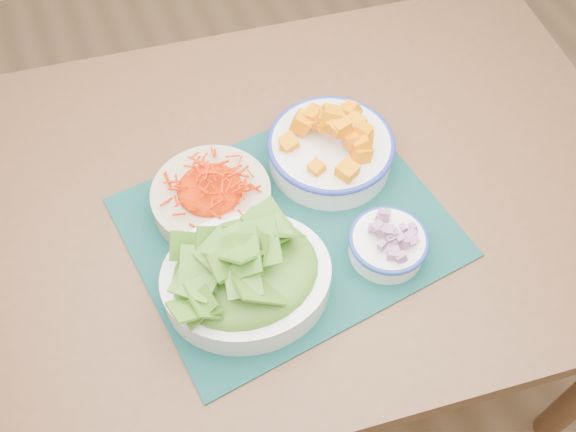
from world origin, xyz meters
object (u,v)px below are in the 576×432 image
object	(u,v)px
table	(287,218)
onion_bowl	(388,242)
placemat	(288,227)
squash_bowl	(331,144)
carrot_bowl	(211,195)
lettuce_bowl	(246,273)

from	to	relation	value
table	onion_bowl	distance (m)	0.24
placemat	squash_bowl	world-z (taller)	squash_bowl
placemat	squash_bowl	distance (m)	0.16
placemat	onion_bowl	distance (m)	0.17
squash_bowl	onion_bowl	bearing A→B (deg)	-88.35
carrot_bowl	onion_bowl	size ratio (longest dim) A/B	1.96
table	onion_bowl	size ratio (longest dim) A/B	10.69
onion_bowl	table	bearing A→B (deg)	118.40
table	squash_bowl	world-z (taller)	squash_bowl
squash_bowl	onion_bowl	size ratio (longest dim) A/B	1.90
squash_bowl	lettuce_bowl	size ratio (longest dim) A/B	0.83
lettuce_bowl	onion_bowl	size ratio (longest dim) A/B	2.30
placemat	lettuce_bowl	xyz separation A→B (m)	(-0.10, -0.09, 0.06)
carrot_bowl	squash_bowl	world-z (taller)	squash_bowl
squash_bowl	onion_bowl	world-z (taller)	squash_bowl
table	placemat	xyz separation A→B (m)	(-0.03, -0.07, 0.09)
carrot_bowl	squash_bowl	distance (m)	0.22
placemat	carrot_bowl	xyz separation A→B (m)	(-0.10, 0.09, 0.04)
table	carrot_bowl	bearing A→B (deg)	-177.76
placemat	squash_bowl	xyz separation A→B (m)	(0.12, 0.10, 0.05)
squash_bowl	onion_bowl	xyz separation A→B (m)	(0.01, -0.21, -0.02)
table	lettuce_bowl	bearing A→B (deg)	-122.70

